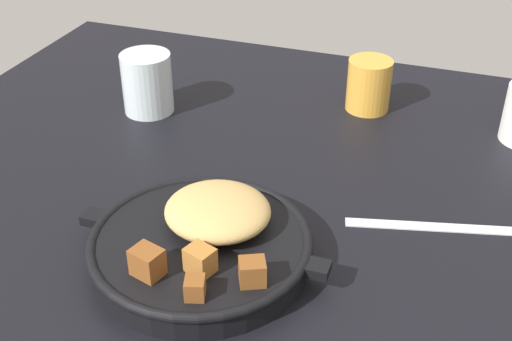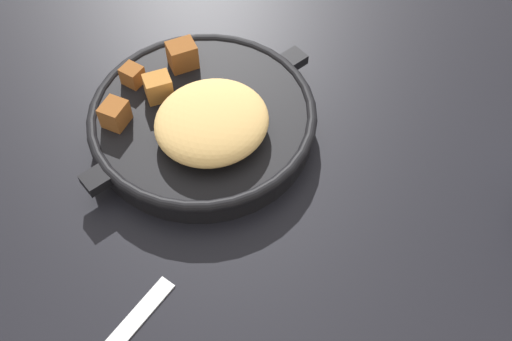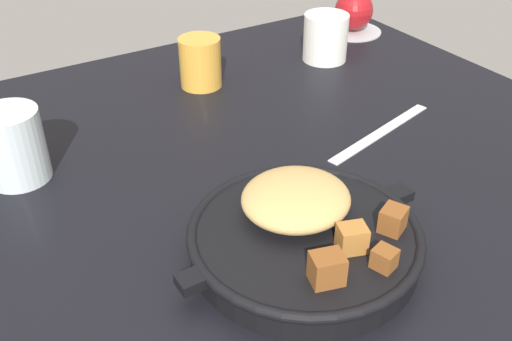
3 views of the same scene
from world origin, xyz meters
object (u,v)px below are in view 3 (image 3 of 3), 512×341
butter_knife (381,132)px  water_glass_tall (13,146)px  cast_iron_skillet (304,233)px  ceramic_mug_white (325,37)px  juice_glass_amber (200,62)px  red_apple (354,10)px

butter_knife → water_glass_tall: size_ratio=2.40×
cast_iron_skillet → ceramic_mug_white: bearing=50.3°
juice_glass_amber → cast_iron_skillet: bearing=-102.8°
water_glass_tall → butter_knife: bearing=-18.6°
red_apple → ceramic_mug_white: (-13.37, -8.26, -0.24)cm
red_apple → water_glass_tall: (-69.77, -18.32, 0.30)cm
water_glass_tall → juice_glass_amber: 34.52cm
cast_iron_skillet → butter_knife: (24.46, 14.88, -2.37)cm
cast_iron_skillet → juice_glass_amber: (9.76, 42.82, 1.54)cm
water_glass_tall → juice_glass_amber: bearing=20.6°
ceramic_mug_white → water_glass_tall: bearing=-169.9°
butter_knife → ceramic_mug_white: 27.79cm
cast_iron_skillet → water_glass_tall: 38.14cm
ceramic_mug_white → juice_glass_amber: size_ratio=1.02×
red_apple → water_glass_tall: bearing=-165.3°
butter_knife → ceramic_mug_white: bearing=55.9°
juice_glass_amber → water_glass_tall: bearing=-159.4°
red_apple → butter_knife: size_ratio=0.34×
red_apple → juice_glass_amber: (-37.46, -6.18, -0.33)cm
cast_iron_skillet → juice_glass_amber: 43.94cm
red_apple → cast_iron_skillet: bearing=-133.9°
cast_iron_skillet → ceramic_mug_white: size_ratio=3.51×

